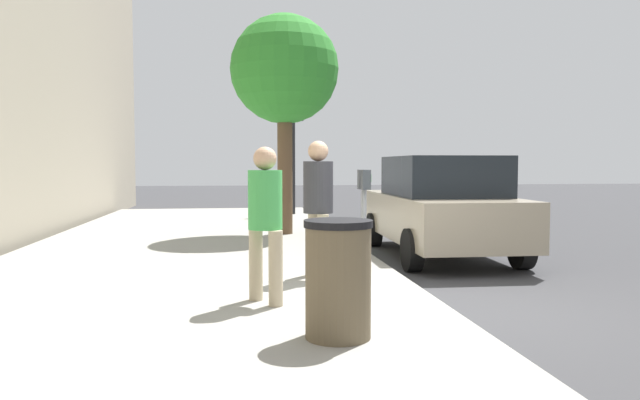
# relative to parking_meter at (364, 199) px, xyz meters

# --- Properties ---
(ground_plane) EXTENTS (80.00, 80.00, 0.00)m
(ground_plane) POSITION_rel_parking_meter_xyz_m (-1.38, -0.52, -1.17)
(ground_plane) COLOR #38383A
(ground_plane) RESTS_ON ground
(sidewalk_slab) EXTENTS (28.00, 6.00, 0.15)m
(sidewalk_slab) POSITION_rel_parking_meter_xyz_m (-1.38, 2.48, -1.09)
(sidewalk_slab) COLOR gray
(sidewalk_slab) RESTS_ON ground_plane
(parking_meter) EXTENTS (0.36, 0.12, 1.41)m
(parking_meter) POSITION_rel_parking_meter_xyz_m (0.00, 0.00, 0.00)
(parking_meter) COLOR gray
(parking_meter) RESTS_ON sidewalk_slab
(pedestrian_at_meter) EXTENTS (0.53, 0.39, 1.78)m
(pedestrian_at_meter) POSITION_rel_parking_meter_xyz_m (-0.07, 0.62, 0.04)
(pedestrian_at_meter) COLOR tan
(pedestrian_at_meter) RESTS_ON sidewalk_slab
(pedestrian_bystander) EXTENTS (0.45, 0.36, 1.67)m
(pedestrian_bystander) POSITION_rel_parking_meter_xyz_m (-1.41, 1.37, -0.05)
(pedestrian_bystander) COLOR tan
(pedestrian_bystander) RESTS_ON sidewalk_slab
(parked_sedan_near) EXTENTS (4.44, 2.05, 1.77)m
(parked_sedan_near) POSITION_rel_parking_meter_xyz_m (2.34, -1.87, -0.27)
(parked_sedan_near) COLOR gray
(parked_sedan_near) RESTS_ON ground_plane
(street_tree) EXTENTS (2.29, 2.29, 4.63)m
(street_tree) POSITION_rel_parking_meter_xyz_m (4.94, 0.66, 2.42)
(street_tree) COLOR brown
(street_tree) RESTS_ON sidewalk_slab
(traffic_signal) EXTENTS (0.24, 0.44, 3.60)m
(traffic_signal) POSITION_rel_parking_meter_xyz_m (9.92, -0.07, 1.41)
(traffic_signal) COLOR black
(traffic_signal) RESTS_ON sidewalk_slab
(trash_bin) EXTENTS (0.59, 0.59, 1.01)m
(trash_bin) POSITION_rel_parking_meter_xyz_m (-2.78, 0.82, -0.51)
(trash_bin) COLOR brown
(trash_bin) RESTS_ON sidewalk_slab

